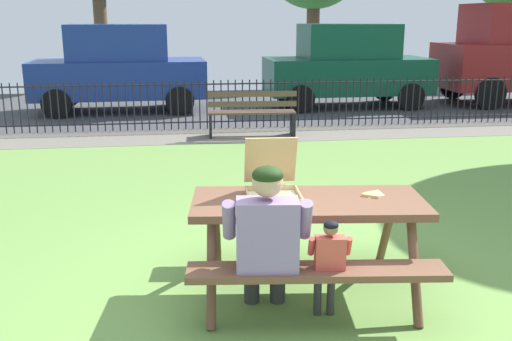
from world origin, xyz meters
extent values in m
cube|color=#6A9646|center=(0.00, 1.70, -0.01)|extent=(28.00, 11.39, 0.02)
cube|color=slate|center=(0.00, 6.69, 0.00)|extent=(28.00, 1.40, 0.01)
cube|color=#424247|center=(0.00, 10.47, -0.01)|extent=(28.00, 6.15, 0.01)
cube|color=brown|center=(0.22, 0.30, 0.74)|extent=(1.87, 0.95, 0.06)
cube|color=brown|center=(0.16, -0.29, 0.44)|extent=(1.82, 0.47, 0.05)
cube|color=brown|center=(0.29, 0.90, 0.44)|extent=(1.82, 0.47, 0.05)
cylinder|color=brown|center=(-0.56, -0.03, 0.35)|extent=(0.12, 0.44, 0.74)
cylinder|color=brown|center=(-0.47, 0.79, 0.35)|extent=(0.12, 0.44, 0.74)
cylinder|color=brown|center=(0.91, -0.19, 0.35)|extent=(0.12, 0.44, 0.74)
cylinder|color=brown|center=(1.00, 0.63, 0.35)|extent=(0.12, 0.44, 0.74)
cube|color=tan|center=(-0.05, 0.34, 0.78)|extent=(0.43, 0.43, 0.01)
cube|color=silver|center=(-0.05, 0.34, 0.78)|extent=(0.40, 0.40, 0.00)
cube|color=tan|center=(-0.06, 0.13, 0.80)|extent=(0.41, 0.03, 0.04)
cube|color=tan|center=(-0.04, 0.54, 0.80)|extent=(0.41, 0.03, 0.04)
cube|color=tan|center=(-0.25, 0.34, 0.80)|extent=(0.03, 0.41, 0.04)
cube|color=tan|center=(0.15, 0.33, 0.80)|extent=(0.03, 0.41, 0.04)
cube|color=tan|center=(-0.04, 0.55, 1.03)|extent=(0.42, 0.17, 0.39)
cylinder|color=tan|center=(-0.05, 0.34, 0.79)|extent=(0.35, 0.35, 0.01)
cylinder|color=#F5D769|center=(-0.05, 0.34, 0.80)|extent=(0.32, 0.32, 0.00)
pyramid|color=#F3C96A|center=(0.77, 0.37, 0.78)|extent=(0.21, 0.23, 0.01)
cube|color=tan|center=(0.72, 0.30, 0.78)|extent=(0.13, 0.10, 0.02)
cylinder|color=#313131|center=(-0.24, 0.17, 0.22)|extent=(0.12, 0.12, 0.44)
cylinder|color=#313131|center=(-0.26, -0.04, 0.47)|extent=(0.19, 0.43, 0.15)
cylinder|color=#313131|center=(-0.04, 0.15, 0.22)|extent=(0.12, 0.12, 0.44)
cylinder|color=#313131|center=(-0.06, -0.06, 0.47)|extent=(0.19, 0.43, 0.15)
cube|color=#8C72A5|center=(-0.18, -0.26, 0.70)|extent=(0.44, 0.26, 0.52)
cylinder|color=#8C72A5|center=(-0.44, -0.18, 0.80)|extent=(0.11, 0.22, 0.31)
cylinder|color=#8C72A5|center=(0.08, -0.24, 0.80)|extent=(0.11, 0.22, 0.31)
sphere|color=tan|center=(-0.18, -0.24, 1.08)|extent=(0.21, 0.21, 0.21)
ellipsoid|color=black|center=(-0.18, -0.25, 1.13)|extent=(0.21, 0.20, 0.12)
cylinder|color=#343434|center=(0.22, -0.09, 0.22)|extent=(0.06, 0.06, 0.44)
cylinder|color=#343434|center=(0.21, -0.20, 0.45)|extent=(0.09, 0.21, 0.07)
cylinder|color=#343434|center=(0.31, -0.11, 0.22)|extent=(0.06, 0.06, 0.44)
cylinder|color=#343434|center=(0.30, -0.21, 0.45)|extent=(0.09, 0.21, 0.07)
cube|color=#CC4C3F|center=(0.24, -0.30, 0.57)|extent=(0.22, 0.13, 0.25)
cylinder|color=#CC4C3F|center=(0.12, -0.27, 0.62)|extent=(0.05, 0.11, 0.15)
cylinder|color=#CC4C3F|center=(0.37, -0.29, 0.62)|extent=(0.05, 0.11, 0.15)
sphere|color=#8C6647|center=(0.24, -0.29, 0.75)|extent=(0.10, 0.10, 0.10)
ellipsoid|color=black|center=(0.24, -0.30, 0.78)|extent=(0.10, 0.10, 0.06)
cylinder|color=black|center=(0.00, 7.39, 0.88)|extent=(23.82, 0.03, 0.03)
cylinder|color=black|center=(0.00, 7.39, 0.14)|extent=(23.82, 0.03, 0.03)
cylinder|color=black|center=(-3.99, 7.39, 0.48)|extent=(0.02, 0.02, 0.96)
cylinder|color=black|center=(-3.85, 7.39, 0.48)|extent=(0.02, 0.02, 0.96)
cylinder|color=black|center=(-3.71, 7.39, 0.48)|extent=(0.02, 0.02, 0.96)
cylinder|color=black|center=(-3.57, 7.39, 0.48)|extent=(0.02, 0.02, 0.96)
cylinder|color=black|center=(-3.43, 7.39, 0.48)|extent=(0.02, 0.02, 0.96)
cylinder|color=black|center=(-3.29, 7.39, 0.48)|extent=(0.02, 0.02, 0.96)
cylinder|color=black|center=(-3.15, 7.39, 0.48)|extent=(0.02, 0.02, 0.96)
cylinder|color=black|center=(-3.01, 7.39, 0.48)|extent=(0.02, 0.02, 0.96)
cylinder|color=black|center=(-2.87, 7.39, 0.48)|extent=(0.02, 0.02, 0.96)
cylinder|color=black|center=(-2.73, 7.39, 0.48)|extent=(0.02, 0.02, 0.96)
cylinder|color=black|center=(-2.59, 7.39, 0.48)|extent=(0.02, 0.02, 0.96)
cylinder|color=black|center=(-2.45, 7.39, 0.48)|extent=(0.02, 0.02, 0.96)
cylinder|color=black|center=(-2.31, 7.39, 0.48)|extent=(0.02, 0.02, 0.96)
cylinder|color=black|center=(-2.17, 7.39, 0.48)|extent=(0.02, 0.02, 0.96)
cylinder|color=black|center=(-2.03, 7.39, 0.48)|extent=(0.02, 0.02, 0.96)
cylinder|color=black|center=(-1.89, 7.39, 0.48)|extent=(0.02, 0.02, 0.96)
cylinder|color=black|center=(-1.75, 7.39, 0.48)|extent=(0.02, 0.02, 0.96)
cylinder|color=black|center=(-1.61, 7.39, 0.48)|extent=(0.02, 0.02, 0.96)
cylinder|color=black|center=(-1.47, 7.39, 0.48)|extent=(0.02, 0.02, 0.96)
cylinder|color=black|center=(-1.33, 7.39, 0.48)|extent=(0.02, 0.02, 0.96)
cylinder|color=black|center=(-1.19, 7.39, 0.48)|extent=(0.02, 0.02, 0.96)
cylinder|color=black|center=(-1.05, 7.39, 0.48)|extent=(0.02, 0.02, 0.96)
cylinder|color=black|center=(-0.91, 7.39, 0.48)|extent=(0.02, 0.02, 0.96)
cylinder|color=black|center=(-0.77, 7.39, 0.48)|extent=(0.02, 0.02, 0.96)
cylinder|color=black|center=(-0.63, 7.39, 0.48)|extent=(0.02, 0.02, 0.96)
cylinder|color=black|center=(-0.49, 7.39, 0.48)|extent=(0.02, 0.02, 0.96)
cylinder|color=black|center=(-0.35, 7.39, 0.48)|extent=(0.02, 0.02, 0.96)
cylinder|color=black|center=(-0.21, 7.39, 0.48)|extent=(0.02, 0.02, 0.96)
cylinder|color=black|center=(-0.07, 7.39, 0.48)|extent=(0.02, 0.02, 0.96)
cylinder|color=black|center=(0.07, 7.39, 0.48)|extent=(0.02, 0.02, 0.96)
cylinder|color=black|center=(0.21, 7.39, 0.48)|extent=(0.02, 0.02, 0.96)
cylinder|color=black|center=(0.35, 7.39, 0.48)|extent=(0.02, 0.02, 0.96)
cylinder|color=black|center=(0.49, 7.39, 0.48)|extent=(0.02, 0.02, 0.96)
cylinder|color=black|center=(0.63, 7.39, 0.48)|extent=(0.02, 0.02, 0.96)
cylinder|color=black|center=(0.77, 7.39, 0.48)|extent=(0.02, 0.02, 0.96)
cylinder|color=black|center=(0.91, 7.39, 0.48)|extent=(0.02, 0.02, 0.96)
cylinder|color=black|center=(1.05, 7.39, 0.48)|extent=(0.02, 0.02, 0.96)
cylinder|color=black|center=(1.19, 7.39, 0.48)|extent=(0.02, 0.02, 0.96)
cylinder|color=black|center=(1.33, 7.39, 0.48)|extent=(0.02, 0.02, 0.96)
cylinder|color=black|center=(1.47, 7.39, 0.48)|extent=(0.02, 0.02, 0.96)
cylinder|color=black|center=(1.61, 7.39, 0.48)|extent=(0.02, 0.02, 0.96)
cylinder|color=black|center=(1.75, 7.39, 0.48)|extent=(0.02, 0.02, 0.96)
cylinder|color=black|center=(1.89, 7.39, 0.48)|extent=(0.02, 0.02, 0.96)
cylinder|color=black|center=(2.03, 7.39, 0.48)|extent=(0.02, 0.02, 0.96)
cylinder|color=black|center=(2.17, 7.39, 0.48)|extent=(0.02, 0.02, 0.96)
cylinder|color=black|center=(2.31, 7.39, 0.48)|extent=(0.02, 0.02, 0.96)
cylinder|color=black|center=(2.45, 7.39, 0.48)|extent=(0.02, 0.02, 0.96)
cylinder|color=black|center=(2.59, 7.39, 0.48)|extent=(0.02, 0.02, 0.96)
cylinder|color=black|center=(2.73, 7.39, 0.48)|extent=(0.02, 0.02, 0.96)
cylinder|color=black|center=(2.87, 7.39, 0.48)|extent=(0.02, 0.02, 0.96)
cylinder|color=black|center=(3.01, 7.39, 0.48)|extent=(0.02, 0.02, 0.96)
cylinder|color=black|center=(3.15, 7.39, 0.48)|extent=(0.02, 0.02, 0.96)
cylinder|color=black|center=(3.29, 7.39, 0.48)|extent=(0.02, 0.02, 0.96)
cylinder|color=black|center=(3.43, 7.39, 0.48)|extent=(0.02, 0.02, 0.96)
cylinder|color=black|center=(3.57, 7.39, 0.48)|extent=(0.02, 0.02, 0.96)
cylinder|color=black|center=(3.71, 7.39, 0.48)|extent=(0.02, 0.02, 0.96)
cylinder|color=black|center=(3.85, 7.39, 0.48)|extent=(0.02, 0.02, 0.96)
cylinder|color=black|center=(3.99, 7.39, 0.48)|extent=(0.02, 0.02, 0.96)
cylinder|color=black|center=(4.13, 7.39, 0.48)|extent=(0.02, 0.02, 0.96)
cylinder|color=black|center=(4.27, 7.39, 0.48)|extent=(0.02, 0.02, 0.96)
cylinder|color=black|center=(4.41, 7.39, 0.48)|extent=(0.02, 0.02, 0.96)
cylinder|color=black|center=(4.55, 7.39, 0.48)|extent=(0.02, 0.02, 0.96)
cylinder|color=black|center=(4.69, 7.39, 0.48)|extent=(0.02, 0.02, 0.96)
cylinder|color=black|center=(4.83, 7.39, 0.48)|extent=(0.02, 0.02, 0.96)
cylinder|color=black|center=(4.97, 7.39, 0.48)|extent=(0.02, 0.02, 0.96)
cylinder|color=black|center=(5.11, 7.39, 0.48)|extent=(0.02, 0.02, 0.96)
cylinder|color=black|center=(5.25, 7.39, 0.48)|extent=(0.02, 0.02, 0.96)
cylinder|color=black|center=(5.39, 7.39, 0.48)|extent=(0.02, 0.02, 0.96)
cylinder|color=black|center=(5.53, 7.39, 0.48)|extent=(0.02, 0.02, 0.96)
cylinder|color=black|center=(5.67, 7.39, 0.48)|extent=(0.02, 0.02, 0.96)
cylinder|color=black|center=(5.81, 7.39, 0.48)|extent=(0.02, 0.02, 0.96)
cylinder|color=black|center=(5.95, 7.39, 0.48)|extent=(0.02, 0.02, 0.96)
cylinder|color=black|center=(6.09, 7.39, 0.48)|extent=(0.02, 0.02, 0.96)
cube|color=brown|center=(0.58, 6.76, 0.44)|extent=(1.60, 0.19, 0.04)
cube|color=brown|center=(0.57, 6.62, 0.44)|extent=(1.60, 0.19, 0.04)
cube|color=brown|center=(0.57, 6.49, 0.44)|extent=(1.60, 0.19, 0.04)
cube|color=brown|center=(0.56, 6.43, 0.62)|extent=(1.60, 0.15, 0.11)
cube|color=brown|center=(0.56, 6.43, 0.80)|extent=(1.60, 0.15, 0.11)
cube|color=black|center=(1.33, 6.53, 0.22)|extent=(0.07, 0.44, 0.44)
cube|color=black|center=(-0.19, 6.62, 0.22)|extent=(0.07, 0.44, 0.44)
cube|color=navy|center=(-2.09, 9.93, 0.76)|extent=(3.97, 1.87, 0.84)
cube|color=navy|center=(-2.09, 9.93, 1.58)|extent=(2.26, 1.60, 0.80)
cube|color=#262D38|center=(-1.37, 9.95, 1.58)|extent=(0.10, 1.46, 0.68)
cylinder|color=black|center=(-0.73, 9.12, 0.32)|extent=(0.64, 0.14, 0.64)
cylinder|color=black|center=(-0.80, 10.84, 0.32)|extent=(0.64, 0.14, 0.64)
cylinder|color=black|center=(-3.38, 9.01, 0.32)|extent=(0.64, 0.14, 0.64)
cylinder|color=black|center=(-3.45, 10.73, 0.32)|extent=(0.64, 0.14, 0.64)
cube|color=#0D4831|center=(3.32, 9.93, 0.76)|extent=(3.93, 1.79, 0.84)
cube|color=#0D4831|center=(3.32, 9.93, 1.58)|extent=(2.23, 1.55, 0.80)
cube|color=#262D38|center=(4.03, 9.94, 1.58)|extent=(0.07, 1.46, 0.68)
cylinder|color=black|center=(4.66, 9.09, 0.32)|extent=(0.64, 0.12, 0.64)
cylinder|color=black|center=(4.63, 10.81, 0.32)|extent=(0.64, 0.12, 0.64)
cylinder|color=black|center=(2.01, 9.04, 0.32)|extent=(0.64, 0.12, 0.64)
cylinder|color=black|center=(1.98, 10.76, 0.32)|extent=(0.64, 0.12, 0.64)
cylinder|color=black|center=(6.56, 8.96, 0.38)|extent=(0.76, 0.12, 0.76)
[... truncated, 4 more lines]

